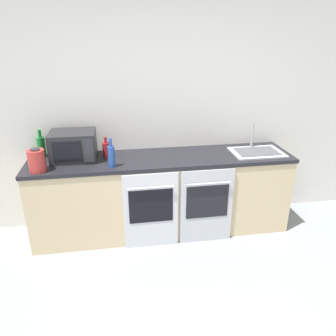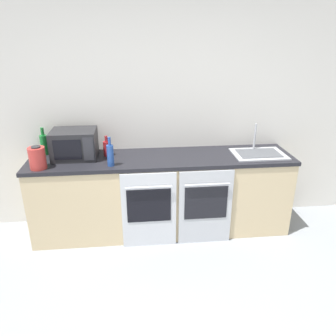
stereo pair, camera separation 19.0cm
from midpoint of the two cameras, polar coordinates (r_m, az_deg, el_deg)
name	(u,v)px [view 1 (the left image)]	position (r m, az deg, el deg)	size (l,w,h in m)	color
wall_back	(157,112)	(3.71, -3.34, 9.69)	(10.00, 0.06, 2.60)	silver
counter_back	(162,194)	(3.69, -2.49, -4.54)	(2.82, 0.64, 0.89)	#D1B789
oven_left	(151,211)	(3.40, -4.60, -7.42)	(0.56, 0.06, 0.84)	silver
oven_right	(207,206)	(3.49, 5.18, -6.64)	(0.56, 0.06, 0.84)	#B7BABF
microwave	(73,146)	(3.55, -17.64, 3.69)	(0.46, 0.36, 0.30)	#232326
bottle_green	(41,146)	(3.76, -22.55, 3.49)	(0.08, 0.08, 0.30)	#19722D
bottle_blue	(111,156)	(3.27, -11.48, 2.07)	(0.07, 0.07, 0.30)	#234793
bottle_red	(106,149)	(3.56, -12.24, 3.21)	(0.08, 0.08, 0.22)	maroon
kettle	(37,161)	(3.38, -23.40, 1.18)	(0.16, 0.16, 0.23)	#B2332D
sink	(257,151)	(3.73, 13.79, 2.81)	(0.56, 0.41, 0.30)	#A8AAAF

